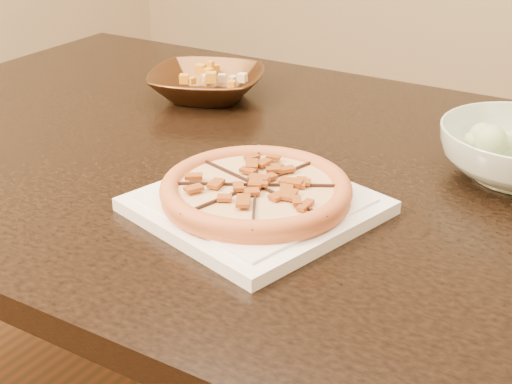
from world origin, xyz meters
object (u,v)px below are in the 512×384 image
Objects in this scene: plate at (256,205)px; bronze_bowl at (207,84)px; dining_table at (251,203)px; pizza at (256,189)px.

bronze_bowl reaches higher than plate.
pizza is (0.12, -0.17, 0.13)m from dining_table.
bronze_bowl is (-0.22, 0.18, 0.12)m from dining_table.
dining_table is 6.05× the size of pizza.
dining_table is at bearing 125.87° from pizza.
bronze_bowl is at bearing 134.81° from plate.
pizza reaches higher than dining_table.
plate is (0.12, -0.17, 0.10)m from dining_table.
bronze_bowl reaches higher than pizza.
bronze_bowl is (-0.35, 0.35, -0.01)m from pizza.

